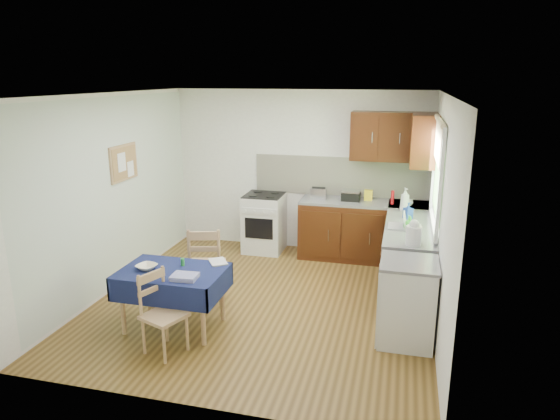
% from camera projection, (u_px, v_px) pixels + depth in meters
% --- Properties ---
extents(floor, '(4.20, 4.20, 0.00)m').
position_uv_depth(floor, '(264.00, 301.00, 6.17)').
color(floor, '#513815').
rests_on(floor, ground).
extents(ceiling, '(4.00, 4.20, 0.02)m').
position_uv_depth(ceiling, '(262.00, 94.00, 5.52)').
color(ceiling, white).
rests_on(ceiling, wall_back).
extents(wall_back, '(4.00, 0.02, 2.50)m').
position_uv_depth(wall_back, '(300.00, 171.00, 7.81)').
color(wall_back, white).
rests_on(wall_back, ground).
extents(wall_front, '(4.00, 0.02, 2.50)m').
position_uv_depth(wall_front, '(188.00, 268.00, 3.88)').
color(wall_front, white).
rests_on(wall_front, ground).
extents(wall_left, '(0.02, 4.20, 2.50)m').
position_uv_depth(wall_left, '(111.00, 194.00, 6.32)').
color(wall_left, silver).
rests_on(wall_left, ground).
extents(wall_right, '(0.02, 4.20, 2.50)m').
position_uv_depth(wall_right, '(441.00, 215.00, 5.38)').
color(wall_right, white).
rests_on(wall_right, ground).
extents(base_cabinets, '(1.90, 2.30, 0.86)m').
position_uv_depth(base_cabinets, '(382.00, 245.00, 6.92)').
color(base_cabinets, '#361509').
rests_on(base_cabinets, ground).
extents(worktop_back, '(1.90, 0.60, 0.04)m').
position_uv_depth(worktop_back, '(365.00, 203.00, 7.38)').
color(worktop_back, slate).
rests_on(worktop_back, base_cabinets).
extents(worktop_right, '(0.60, 1.70, 0.04)m').
position_uv_depth(worktop_right, '(410.00, 228.00, 6.15)').
color(worktop_right, slate).
rests_on(worktop_right, base_cabinets).
extents(worktop_corner, '(0.60, 0.60, 0.04)m').
position_uv_depth(worktop_corner, '(410.00, 205.00, 7.23)').
color(worktop_corner, slate).
rests_on(worktop_corner, base_cabinets).
extents(splashback, '(2.70, 0.02, 0.60)m').
position_uv_depth(splashback, '(341.00, 176.00, 7.66)').
color(splashback, white).
rests_on(splashback, wall_back).
extents(upper_cabinets, '(1.20, 0.85, 0.70)m').
position_uv_depth(upper_cabinets, '(402.00, 138.00, 7.02)').
color(upper_cabinets, '#361509').
rests_on(upper_cabinets, wall_back).
extents(stove, '(0.60, 0.61, 0.92)m').
position_uv_depth(stove, '(264.00, 223.00, 7.86)').
color(stove, silver).
rests_on(stove, ground).
extents(window, '(0.04, 1.48, 1.26)m').
position_uv_depth(window, '(438.00, 167.00, 5.93)').
color(window, '#2E5422').
rests_on(window, wall_right).
extents(fridge, '(0.58, 0.60, 0.89)m').
position_uv_depth(fridge, '(407.00, 302.00, 5.14)').
color(fridge, silver).
rests_on(fridge, ground).
extents(corkboard, '(0.04, 0.62, 0.47)m').
position_uv_depth(corkboard, '(124.00, 163.00, 6.50)').
color(corkboard, tan).
rests_on(corkboard, wall_left).
extents(dining_table, '(1.12, 0.76, 0.67)m').
position_uv_depth(dining_table, '(173.00, 279.00, 5.39)').
color(dining_table, '#0E1138').
rests_on(dining_table, ground).
extents(chair_far, '(0.53, 0.53, 0.97)m').
position_uv_depth(chair_far, '(206.00, 263.00, 6.02)').
color(chair_far, tan).
rests_on(chair_far, ground).
extents(chair_near, '(0.48, 0.48, 0.84)m').
position_uv_depth(chair_near, '(161.00, 310.00, 4.95)').
color(chair_near, tan).
rests_on(chair_near, ground).
extents(toaster, '(0.24, 0.15, 0.18)m').
position_uv_depth(toaster, '(319.00, 193.00, 7.52)').
color(toaster, silver).
rests_on(toaster, worktop_back).
extents(sandwich_press, '(0.27, 0.23, 0.16)m').
position_uv_depth(sandwich_press, '(351.00, 195.00, 7.42)').
color(sandwich_press, black).
rests_on(sandwich_press, worktop_back).
extents(sauce_bottle, '(0.05, 0.05, 0.20)m').
position_uv_depth(sauce_bottle, '(393.00, 197.00, 7.19)').
color(sauce_bottle, red).
rests_on(sauce_bottle, worktop_back).
extents(yellow_packet, '(0.14, 0.12, 0.16)m').
position_uv_depth(yellow_packet, '(368.00, 195.00, 7.41)').
color(yellow_packet, yellow).
rests_on(yellow_packet, worktop_back).
extents(dish_rack, '(0.40, 0.30, 0.19)m').
position_uv_depth(dish_rack, '(405.00, 226.00, 6.09)').
color(dish_rack, '#99999E').
rests_on(dish_rack, worktop_right).
extents(kettle, '(0.17, 0.17, 0.29)m').
position_uv_depth(kettle, '(414.00, 234.00, 5.44)').
color(kettle, silver).
rests_on(kettle, worktop_right).
extents(cup, '(0.13, 0.13, 0.09)m').
position_uv_depth(cup, '(409.00, 203.00, 7.10)').
color(cup, silver).
rests_on(cup, worktop_back).
extents(soap_bottle_a, '(0.17, 0.17, 0.33)m').
position_uv_depth(soap_bottle_a, '(405.00, 200.00, 6.80)').
color(soap_bottle_a, silver).
rests_on(soap_bottle_a, worktop_right).
extents(soap_bottle_b, '(0.14, 0.14, 0.21)m').
position_uv_depth(soap_bottle_b, '(408.00, 211.00, 6.45)').
color(soap_bottle_b, '#1B3CA2').
rests_on(soap_bottle_b, worktop_right).
extents(soap_bottle_c, '(0.20, 0.20, 0.18)m').
position_uv_depth(soap_bottle_c, '(409.00, 223.00, 5.97)').
color(soap_bottle_c, green).
rests_on(soap_bottle_c, worktop_right).
extents(plate_bowl, '(0.26, 0.26, 0.05)m').
position_uv_depth(plate_bowl, '(147.00, 267.00, 5.38)').
color(plate_bowl, '#F7E9CA').
rests_on(plate_bowl, dining_table).
extents(book, '(0.28, 0.30, 0.02)m').
position_uv_depth(book, '(210.00, 263.00, 5.55)').
color(book, white).
rests_on(book, dining_table).
extents(spice_jar, '(0.04, 0.04, 0.09)m').
position_uv_depth(spice_jar, '(183.00, 262.00, 5.48)').
color(spice_jar, '#248638').
rests_on(spice_jar, dining_table).
extents(tea_towel, '(0.27, 0.22, 0.05)m').
position_uv_depth(tea_towel, '(185.00, 277.00, 5.13)').
color(tea_towel, '#292998').
rests_on(tea_towel, dining_table).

